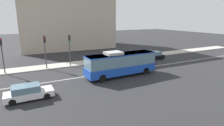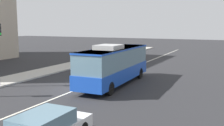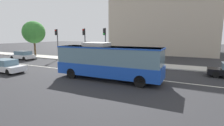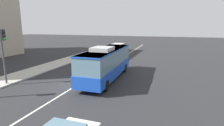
{
  "view_description": "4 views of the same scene",
  "coord_description": "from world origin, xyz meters",
  "views": [
    {
      "loc": [
        -9.44,
        -22.89,
        7.81
      ],
      "look_at": [
        2.17,
        -0.55,
        1.6
      ],
      "focal_mm": 29.6,
      "sensor_mm": 36.0,
      "label": 1
    },
    {
      "loc": [
        -17.29,
        -11.27,
        5.01
      ],
      "look_at": [
        3.48,
        -1.35,
        1.73
      ],
      "focal_mm": 42.73,
      "sensor_mm": 36.0,
      "label": 2
    },
    {
      "loc": [
        10.2,
        -15.61,
        4.12
      ],
      "look_at": [
        3.45,
        -2.27,
        1.68
      ],
      "focal_mm": 27.19,
      "sensor_mm": 36.0,
      "label": 3
    },
    {
      "loc": [
        -13.91,
        -8.21,
        5.45
      ],
      "look_at": [
        3.7,
        -2.2,
        1.54
      ],
      "focal_mm": 28.62,
      "sensor_mm": 36.0,
      "label": 4
    }
  ],
  "objects": [
    {
      "name": "traffic_light_near_corner",
      "position": [
        -1.99,
        6.17,
        3.56
      ],
      "size": [
        0.33,
        0.62,
        5.2
      ],
      "rotation": [
        0.0,
        0.0,
        -1.6
      ],
      "color": "#47474C",
      "rests_on": "ground_plane"
    },
    {
      "name": "lane_centre_line",
      "position": [
        0.0,
        0.0,
        0.01
      ],
      "size": [
        76.0,
        0.16,
        0.01
      ],
      "primitive_type": "cube",
      "color": "silver",
      "rests_on": "ground_plane"
    },
    {
      "name": "ground_plane",
      "position": [
        0.0,
        0.0,
        0.0
      ],
      "size": [
        160.0,
        160.0,
        0.0
      ],
      "primitive_type": "plane",
      "color": "#28282B"
    },
    {
      "name": "sedan_black",
      "position": [
        13.56,
        4.21,
        0.72
      ],
      "size": [
        4.53,
        1.88,
        1.46
      ],
      "rotation": [
        0.0,
        0.0,
        3.13
      ],
      "color": "black",
      "rests_on": "ground_plane"
    },
    {
      "name": "transit_bus",
      "position": [
        2.83,
        -1.9,
        1.81
      ],
      "size": [
        10.06,
        2.73,
        3.46
      ],
      "rotation": [
        0.0,
        0.0,
        0.02
      ],
      "color": "#1947B7",
      "rests_on": "ground_plane"
    },
    {
      "name": "sidewalk_kerb",
      "position": [
        0.0,
        7.42,
        0.07
      ],
      "size": [
        80.0,
        3.11,
        0.14
      ],
      "primitive_type": "cube",
      "color": "#B2ADA3",
      "rests_on": "ground_plane"
    }
  ]
}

